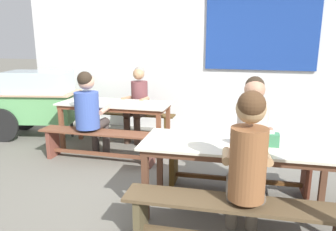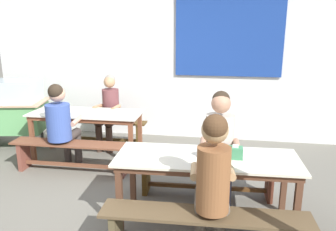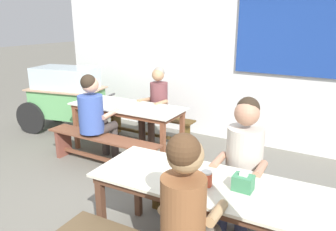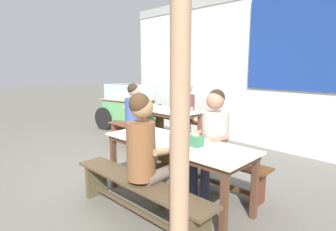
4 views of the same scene
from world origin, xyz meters
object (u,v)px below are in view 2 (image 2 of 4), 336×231
at_px(person_right_near_table, 220,139).
at_px(condiment_jar, 208,154).
at_px(dining_table_near, 207,163).
at_px(bench_near_front, 204,227).
at_px(person_left_back_turned, 61,121).
at_px(tissue_box, 235,152).
at_px(bench_near_back, 207,173).
at_px(food_cart, 6,108).
at_px(person_center_facing, 109,108).
at_px(dining_table_far, 86,117).
at_px(bench_far_back, 101,129).
at_px(bench_far_front, 72,152).
at_px(person_near_front, 213,176).

relative_size(person_right_near_table, condiment_jar, 10.99).
distance_m(dining_table_near, person_right_near_table, 0.55).
bearing_deg(bench_near_front, person_left_back_turned, 143.27).
bearing_deg(tissue_box, condiment_jar, -163.43).
distance_m(bench_near_back, food_cart, 3.70).
relative_size(person_center_facing, person_right_near_table, 0.95).
relative_size(dining_table_far, food_cart, 1.01).
bearing_deg(food_cart, person_left_back_turned, -28.95).
bearing_deg(bench_far_back, person_right_near_table, -37.29).
bearing_deg(person_center_facing, condiment_jar, -49.73).
height_order(bench_far_front, person_center_facing, person_center_facing).
relative_size(dining_table_far, dining_table_near, 0.92).
height_order(person_near_front, condiment_jar, person_near_front).
distance_m(dining_table_far, condiment_jar, 2.54).
bearing_deg(bench_far_back, bench_far_front, -89.24).
height_order(bench_near_back, person_near_front, person_near_front).
bearing_deg(tissue_box, food_cart, 154.99).
distance_m(bench_far_back, person_right_near_table, 2.66).
height_order(bench_near_back, bench_near_front, same).
relative_size(bench_far_back, tissue_box, 10.89).
bearing_deg(bench_near_front, bench_near_back, 92.43).
distance_m(person_center_facing, person_near_front, 3.15).
distance_m(dining_table_far, bench_far_front, 0.69).
bearing_deg(person_near_front, food_cart, 147.39).
height_order(bench_far_back, food_cart, food_cart).
bearing_deg(person_center_facing, food_cart, -171.53).
bearing_deg(person_near_front, person_left_back_turned, 145.21).
relative_size(bench_far_front, bench_near_back, 1.00).
distance_m(bench_far_front, condiment_jar, 2.27).
height_order(bench_far_back, bench_far_front, same).
height_order(dining_table_far, tissue_box, tissue_box).
bearing_deg(person_left_back_turned, condiment_jar, -26.79).
bearing_deg(bench_far_back, dining_table_far, -89.24).
relative_size(bench_near_front, person_near_front, 1.39).
xyz_separation_m(bench_near_front, person_near_front, (0.06, 0.07, 0.46)).
relative_size(bench_far_front, person_center_facing, 1.40).
distance_m(bench_near_front, person_near_front, 0.47).
bearing_deg(person_center_facing, bench_far_front, -99.64).
bearing_deg(bench_near_front, person_right_near_table, 85.33).
bearing_deg(person_right_near_table, bench_far_front, 168.52).
distance_m(bench_far_back, bench_near_front, 3.35).
bearing_deg(person_near_front, bench_near_back, 95.57).
relative_size(dining_table_near, bench_far_back, 1.16).
relative_size(bench_far_back, person_left_back_turned, 1.28).
height_order(dining_table_far, food_cart, food_cart).
distance_m(bench_near_front, person_left_back_turned, 2.70).
xyz_separation_m(person_near_front, condiment_jar, (-0.07, 0.45, 0.03)).
bearing_deg(dining_table_near, tissue_box, 3.44).
relative_size(bench_far_back, bench_near_back, 0.93).
bearing_deg(person_left_back_turned, person_right_near_table, -12.15).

